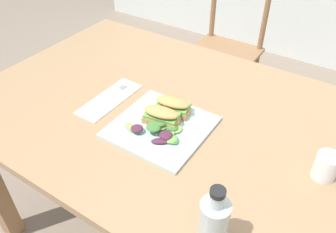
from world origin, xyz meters
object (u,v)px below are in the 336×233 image
Objects in this scene: fork_on_napkin at (113,96)px; dining_table at (162,132)px; sandwich_half_front at (161,116)px; bottle_cold_brew at (213,225)px; chair_wooden_far at (225,50)px; sandwich_half_back at (173,106)px; cup_extra_side at (326,166)px; plate_lunch at (161,127)px.

dining_table is at bearing 14.96° from fork_on_napkin.
sandwich_half_front is (0.05, -0.08, 0.15)m from dining_table.
sandwich_half_front is 0.68× the size of bottle_cold_brew.
chair_wooden_far is 4.77× the size of bottle_cold_brew.
fork_on_napkin is 0.64m from bottle_cold_brew.
sandwich_half_back is at bearing 88.37° from sandwich_half_front.
bottle_cold_brew is at bearing -66.91° from chair_wooden_far.
sandwich_half_back is 0.24m from fork_on_napkin.
dining_table is 7.30× the size of bottle_cold_brew.
sandwich_half_front and sandwich_half_back have the same top height.
chair_wooden_far reaches higher than fork_on_napkin.
bottle_cold_brew is (0.55, -0.31, 0.06)m from fork_on_napkin.
dining_table is 0.18m from sandwich_half_front.
dining_table is 0.56m from cup_extra_side.
sandwich_half_front is 0.06m from sandwich_half_back.
sandwich_half_front is (-0.01, 0.01, 0.03)m from plate_lunch.
fork_on_napkin is (0.03, -1.06, 0.30)m from chair_wooden_far.
chair_wooden_far is 7.06× the size of sandwich_half_back.
sandwich_half_front is at bearing -76.51° from chair_wooden_far.
dining_table is 10.79× the size of sandwich_half_front.
cup_extra_side reaches higher than sandwich_half_back.
cup_extra_side is at bearing 8.78° from plate_lunch.
plate_lunch is (0.06, -0.09, 0.12)m from dining_table.
sandwich_half_front is 0.24m from fork_on_napkin.
sandwich_half_back is at bearing 179.73° from cup_extra_side.
sandwich_half_back is (0.26, -1.03, 0.33)m from chair_wooden_far.
chair_wooden_far reaches higher than sandwich_half_back.
cup_extra_side is at bearing 2.25° from fork_on_napkin.
plate_lunch is 0.24m from fork_on_napkin.
sandwich_half_front is at bearing 139.27° from bottle_cold_brew.
sandwich_half_back is (0.00, 0.06, 0.00)m from sandwich_half_front.
plate_lunch is at bearing -171.22° from cup_extra_side.
cup_extra_side is (0.16, 0.34, -0.03)m from bottle_cold_brew.
plate_lunch is at bearing -10.84° from fork_on_napkin.
sandwich_half_back is at bearing 94.25° from plate_lunch.
bottle_cold_brew is (0.32, -0.28, 0.03)m from sandwich_half_front.
dining_table is 1.53× the size of chair_wooden_far.
sandwich_half_front reaches higher than dining_table.
chair_wooden_far reaches higher than sandwich_half_front.
chair_wooden_far is at bearing 113.09° from bottle_cold_brew.
cup_extra_side reaches higher than plate_lunch.
cup_extra_side is (0.75, -1.03, 0.33)m from chair_wooden_far.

